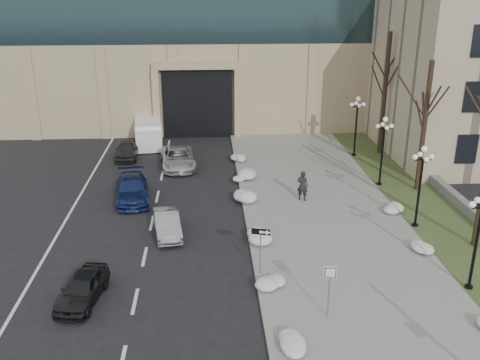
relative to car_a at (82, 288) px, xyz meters
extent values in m
cube|color=gray|center=(12.22, 7.81, -0.57)|extent=(9.00, 40.00, 0.12)
cube|color=gray|center=(7.72, 7.81, -0.56)|extent=(0.30, 40.00, 0.14)
cube|color=#374A25|center=(18.72, 7.81, -0.58)|extent=(4.00, 40.00, 0.10)
cube|color=slate|center=(20.72, 9.81, -0.28)|extent=(0.50, 30.00, 0.70)
cube|color=tan|center=(6.72, 35.81, 3.37)|extent=(40.00, 20.00, 8.00)
cube|color=black|center=(4.72, 26.81, 2.37)|extent=(6.00, 2.50, 6.00)
cube|color=tan|center=(4.72, 25.41, 5.67)|extent=(7.50, 0.60, 0.60)
cube|color=tan|center=(1.22, 25.41, 2.37)|extent=(0.60, 0.60, 6.00)
cube|color=tan|center=(8.22, 25.41, 2.37)|extent=(0.60, 0.60, 6.00)
cube|color=black|center=(22.72, 12.81, 1.87)|extent=(1.40, 0.25, 2.00)
cube|color=black|center=(22.72, 12.81, 5.37)|extent=(1.40, 0.25, 2.00)
imported|color=black|center=(0.00, 0.00, 0.00)|extent=(2.05, 3.86, 1.25)
imported|color=#929599|center=(3.22, 6.29, -0.01)|extent=(1.88, 3.91, 1.24)
imported|color=navy|center=(0.69, 11.44, 0.09)|extent=(2.65, 5.16, 1.43)
imported|color=silver|center=(3.29, 17.60, 0.09)|extent=(2.92, 5.37, 1.43)
imported|color=#2C2C31|center=(-0.74, 20.11, 0.07)|extent=(1.71, 4.11, 1.39)
imported|color=black|center=(11.33, 10.39, 0.45)|extent=(0.82, 0.70, 1.91)
cube|color=white|center=(0.48, 24.55, 0.35)|extent=(2.68, 5.11, 1.96)
cube|color=white|center=(0.80, 21.62, 0.26)|extent=(2.22, 1.78, 1.57)
cylinder|color=black|center=(-0.20, 21.71, -0.28)|extent=(0.32, 0.71, 0.69)
cylinder|color=black|center=(1.75, 21.93, -0.28)|extent=(0.32, 0.71, 0.69)
cylinder|color=black|center=(-0.66, 25.90, -0.28)|extent=(0.32, 0.71, 0.69)
cylinder|color=black|center=(1.29, 26.11, -0.28)|extent=(0.32, 0.71, 0.69)
cylinder|color=slate|center=(7.82, 1.63, 0.55)|extent=(0.05, 0.05, 2.36)
cube|color=black|center=(7.82, 1.63, 1.64)|extent=(0.84, 0.28, 0.29)
cube|color=white|center=(7.95, 1.57, 1.64)|extent=(0.39, 0.12, 0.11)
cone|color=white|center=(8.16, 1.50, 1.64)|extent=(0.26, 0.28, 0.24)
cylinder|color=slate|center=(10.23, -1.96, 0.56)|extent=(0.06, 0.06, 2.37)
cube|color=white|center=(10.23, -1.96, 1.53)|extent=(0.52, 0.06, 0.52)
cube|color=black|center=(10.23, -1.99, 1.53)|extent=(0.45, 0.03, 0.45)
cube|color=white|center=(10.23, -1.99, 1.53)|extent=(0.39, 0.02, 0.39)
ellipsoid|color=white|center=(8.33, -3.90, -0.33)|extent=(1.10, 1.60, 0.36)
ellipsoid|color=white|center=(8.08, 0.65, -0.33)|extent=(1.10, 1.60, 0.36)
ellipsoid|color=white|center=(8.36, 4.97, -0.33)|extent=(1.10, 1.60, 0.36)
ellipsoid|color=white|center=(7.90, 10.30, -0.33)|extent=(1.10, 1.60, 0.36)
ellipsoid|color=white|center=(7.95, 14.25, -0.33)|extent=(1.10, 1.60, 0.36)
ellipsoid|color=white|center=(7.98, 18.35, -0.33)|extent=(1.10, 1.60, 0.36)
ellipsoid|color=white|center=(16.41, 3.01, -0.33)|extent=(1.10, 1.60, 0.36)
ellipsoid|color=white|center=(16.37, 8.36, -0.33)|extent=(1.10, 1.60, 0.36)
cylinder|color=black|center=(17.02, -0.19, -0.53)|extent=(0.36, 0.36, 0.20)
cylinder|color=black|center=(17.02, -0.19, 1.37)|extent=(0.14, 0.14, 4.00)
sphere|color=white|center=(16.57, -0.19, 3.52)|extent=(0.28, 0.28, 0.28)
sphere|color=white|center=(17.02, 0.26, 3.52)|extent=(0.28, 0.28, 0.28)
cylinder|color=black|center=(17.02, 6.31, -0.53)|extent=(0.36, 0.36, 0.20)
cylinder|color=black|center=(17.02, 6.31, 1.37)|extent=(0.14, 0.14, 4.00)
cylinder|color=black|center=(17.02, 6.31, 3.37)|extent=(0.10, 0.90, 0.10)
cylinder|color=black|center=(17.02, 6.31, 3.37)|extent=(0.90, 0.10, 0.10)
sphere|color=white|center=(17.02, 6.31, 3.97)|extent=(0.32, 0.32, 0.32)
sphere|color=white|center=(17.47, 6.31, 3.52)|extent=(0.28, 0.28, 0.28)
sphere|color=white|center=(16.57, 6.31, 3.52)|extent=(0.28, 0.28, 0.28)
sphere|color=white|center=(17.02, 6.76, 3.52)|extent=(0.28, 0.28, 0.28)
sphere|color=white|center=(17.02, 5.86, 3.52)|extent=(0.28, 0.28, 0.28)
cylinder|color=black|center=(17.02, 12.81, -0.53)|extent=(0.36, 0.36, 0.20)
cylinder|color=black|center=(17.02, 12.81, 1.37)|extent=(0.14, 0.14, 4.00)
cylinder|color=black|center=(17.02, 12.81, 3.37)|extent=(0.10, 0.90, 0.10)
cylinder|color=black|center=(17.02, 12.81, 3.37)|extent=(0.90, 0.10, 0.10)
sphere|color=white|center=(17.02, 12.81, 3.97)|extent=(0.32, 0.32, 0.32)
sphere|color=white|center=(17.47, 12.81, 3.52)|extent=(0.28, 0.28, 0.28)
sphere|color=white|center=(16.57, 12.81, 3.52)|extent=(0.28, 0.28, 0.28)
sphere|color=white|center=(17.02, 13.26, 3.52)|extent=(0.28, 0.28, 0.28)
sphere|color=white|center=(17.02, 12.36, 3.52)|extent=(0.28, 0.28, 0.28)
cylinder|color=black|center=(17.02, 19.31, -0.53)|extent=(0.36, 0.36, 0.20)
cylinder|color=black|center=(17.02, 19.31, 1.37)|extent=(0.14, 0.14, 4.00)
cylinder|color=black|center=(17.02, 19.31, 3.37)|extent=(0.10, 0.90, 0.10)
cylinder|color=black|center=(17.02, 19.31, 3.37)|extent=(0.90, 0.10, 0.10)
sphere|color=white|center=(17.02, 19.31, 3.97)|extent=(0.32, 0.32, 0.32)
sphere|color=white|center=(17.47, 19.31, 3.52)|extent=(0.28, 0.28, 0.28)
sphere|color=white|center=(16.57, 19.31, 3.52)|extent=(0.28, 0.28, 0.28)
sphere|color=white|center=(17.02, 19.76, 3.52)|extent=(0.28, 0.28, 0.28)
sphere|color=white|center=(17.02, 18.86, 3.52)|extent=(0.28, 0.28, 0.28)
cylinder|color=black|center=(19.22, 11.81, 3.62)|extent=(0.32, 0.32, 8.50)
cylinder|color=black|center=(19.22, 19.81, 4.12)|extent=(0.32, 0.32, 9.50)
camera|label=1|loc=(5.48, -20.20, 12.32)|focal=40.00mm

